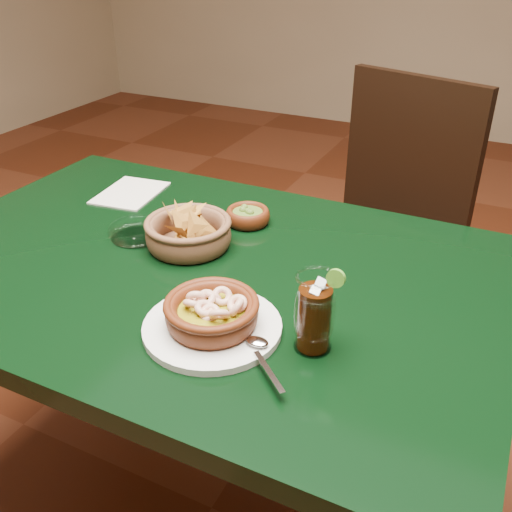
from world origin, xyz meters
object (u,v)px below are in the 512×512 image
at_px(dining_chair, 378,231).
at_px(shrimp_plate, 212,316).
at_px(dining_table, 199,304).
at_px(chip_basket, 188,233).
at_px(cola_drink, 315,313).

xyz_separation_m(dining_chair, shrimp_plate, (-0.06, -0.89, 0.24)).
distance_m(dining_table, dining_chair, 0.74).
distance_m(dining_chair, shrimp_plate, 0.92).
bearing_deg(chip_basket, shrimp_plate, -50.62).
relative_size(dining_chair, shrimp_plate, 3.39).
relative_size(dining_table, chip_basket, 5.72).
bearing_deg(cola_drink, dining_table, 154.13).
xyz_separation_m(shrimp_plate, cola_drink, (0.16, 0.03, 0.04)).
height_order(dining_table, dining_chair, dining_chair).
distance_m(chip_basket, cola_drink, 0.40).
height_order(shrimp_plate, chip_basket, chip_basket).
bearing_deg(shrimp_plate, dining_table, 127.85).
relative_size(dining_chair, chip_basket, 4.63).
relative_size(dining_table, cola_drink, 8.02).
xyz_separation_m(dining_chair, cola_drink, (0.11, -0.86, 0.28)).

